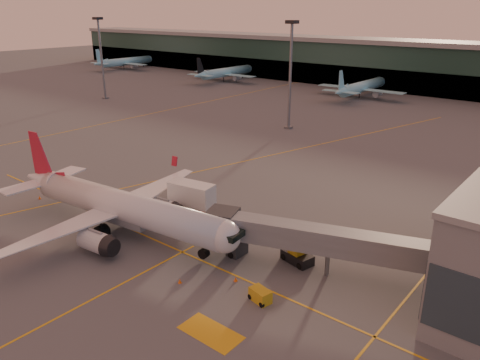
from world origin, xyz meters
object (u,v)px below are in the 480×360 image
Objects in this scene: gpu_cart at (260,295)px; pushback_tug at (297,256)px; catering_truck at (192,198)px; main_airplane at (120,206)px.

pushback_tug is at bearing 111.61° from gpu_cart.
pushback_tug reaches higher than gpu_cart.
catering_truck reaches higher than gpu_cart.
pushback_tug is at bearing -14.05° from catering_truck.
gpu_cart is at bearing -8.68° from main_airplane.
main_airplane is 10.34m from catering_truck.
gpu_cart is 0.62× the size of pushback_tug.
gpu_cart is at bearing -67.98° from pushback_tug.
catering_truck is 18.80m from pushback_tug.
main_airplane is at bearing -169.00° from gpu_cart.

